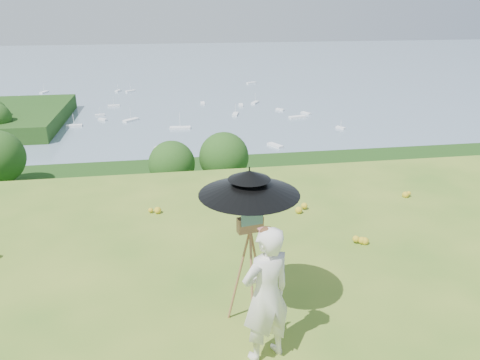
{
  "coord_description": "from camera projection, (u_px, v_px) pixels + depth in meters",
  "views": [
    {
      "loc": [
        -2.05,
        -3.55,
        3.8
      ],
      "look_at": [
        -0.88,
        3.62,
        1.01
      ],
      "focal_mm": 35.0,
      "sensor_mm": 36.0,
      "label": 1
    }
  ],
  "objects": [
    {
      "name": "painter",
      "position": [
        266.0,
        295.0,
        5.06
      ],
      "size": [
        0.7,
        0.59,
        1.65
      ],
      "primitive_type": "imported",
      "rotation": [
        0.0,
        0.0,
        3.53
      ],
      "color": "silver",
      "rests_on": "ground"
    },
    {
      "name": "bay_water",
      "position": [
        167.0,
        80.0,
        238.27
      ],
      "size": [
        700.0,
        700.0,
        0.0
      ],
      "primitive_type": "plane",
      "color": "gray",
      "rests_on": "ground"
    },
    {
      "name": "sun_umbrella",
      "position": [
        249.0,
        198.0,
        5.32
      ],
      "size": [
        1.53,
        1.53,
        0.76
      ],
      "primitive_type": null,
      "rotation": [
        0.0,
        0.0,
        0.42
      ],
      "color": "black",
      "rests_on": "field_easel"
    },
    {
      "name": "forest_slope",
      "position": [
        199.0,
        345.0,
        47.59
      ],
      "size": [
        140.0,
        56.0,
        22.0
      ],
      "primitive_type": "cube",
      "color": "#153A10",
      "rests_on": "bay_water"
    },
    {
      "name": "moored_boats",
      "position": [
        135.0,
        115.0,
        163.48
      ],
      "size": [
        140.0,
        140.0,
        0.7
      ],
      "primitive_type": null,
      "color": "white",
      "rests_on": "bay_water"
    },
    {
      "name": "harbor_town",
      "position": [
        182.0,
        198.0,
        84.63
      ],
      "size": [
        110.0,
        22.0,
        5.0
      ],
      "primitive_type": null,
      "color": "silver",
      "rests_on": "shoreline_tier"
    },
    {
      "name": "painter_cap",
      "position": [
        268.0,
        231.0,
        4.78
      ],
      "size": [
        0.24,
        0.26,
        0.1
      ],
      "primitive_type": null,
      "rotation": [
        0.0,
        0.0,
        0.33
      ],
      "color": "#DC787E",
      "rests_on": "painter"
    },
    {
      "name": "slope_trees",
      "position": [
        194.0,
        222.0,
        42.57
      ],
      "size": [
        110.0,
        50.0,
        6.0
      ],
      "primitive_type": null,
      "color": "#204815",
      "rests_on": "forest_slope"
    },
    {
      "name": "shoreline_tier",
      "position": [
        183.0,
        230.0,
        86.95
      ],
      "size": [
        170.0,
        28.0,
        8.0
      ],
      "primitive_type": "cube",
      "color": "gray",
      "rests_on": "bay_water"
    },
    {
      "name": "field_easel",
      "position": [
        250.0,
        268.0,
        5.62
      ],
      "size": [
        0.71,
        0.71,
        1.6
      ],
      "primitive_type": null,
      "rotation": [
        0.0,
        0.0,
        0.19
      ],
      "color": "brown",
      "rests_on": "ground"
    }
  ]
}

